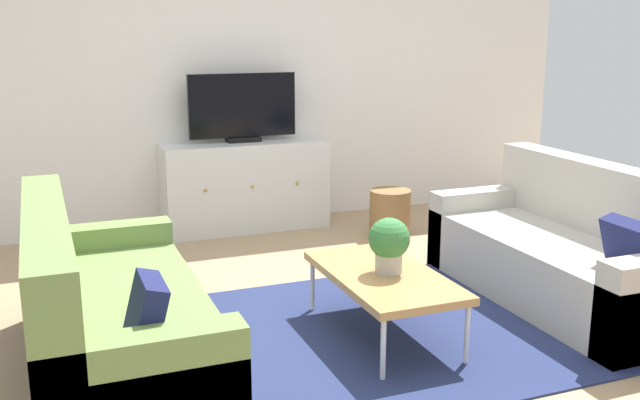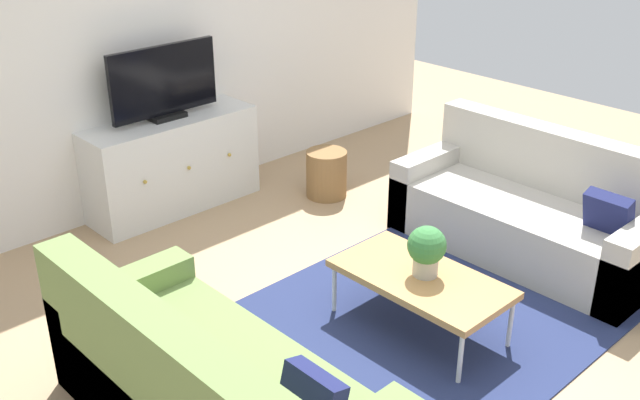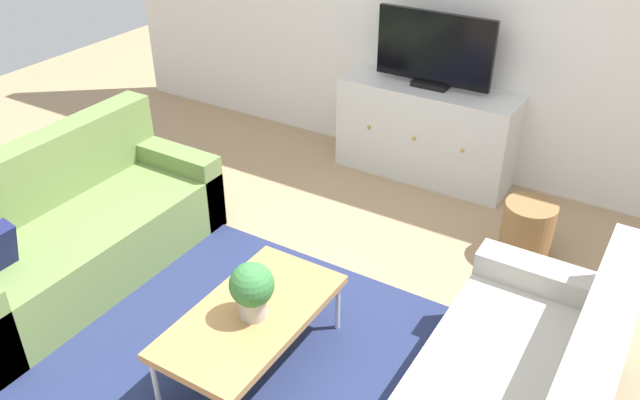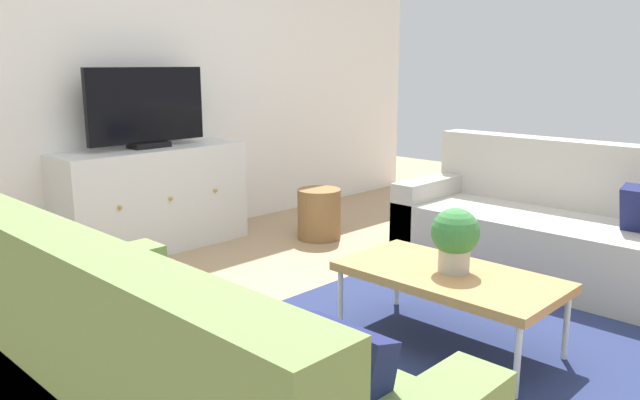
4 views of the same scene
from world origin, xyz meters
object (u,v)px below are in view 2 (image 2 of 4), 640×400
object	(u,v)px
coffee_table	(421,280)
wicker_basket	(326,174)
potted_plant	(427,249)
couch_left_side	(204,398)
flat_screen_tv	(164,83)
couch_right_side	(533,214)
tv_console	(173,164)

from	to	relation	value
coffee_table	wicker_basket	distance (m)	2.02
wicker_basket	potted_plant	bearing A→B (deg)	-117.22
couch_left_side	flat_screen_tv	distance (m)	2.88
couch_right_side	coffee_table	distance (m)	1.37
couch_right_side	wicker_basket	size ratio (longest dim) A/B	4.73
coffee_table	flat_screen_tv	bearing A→B (deg)	92.34
wicker_basket	couch_left_side	bearing A→B (deg)	-145.39
coffee_table	couch_right_side	bearing A→B (deg)	3.68
couch_left_side	couch_right_side	distance (m)	2.88
couch_right_side	tv_console	world-z (taller)	couch_right_side
couch_left_side	couch_right_side	xyz separation A→B (m)	(2.88, 0.00, 0.00)
couch_left_side	flat_screen_tv	bearing A→B (deg)	59.61
couch_right_side	tv_console	xyz separation A→B (m)	(-1.47, 2.37, 0.09)
tv_console	couch_left_side	bearing A→B (deg)	-120.60
potted_plant	couch_right_side	bearing A→B (deg)	4.07
tv_console	wicker_basket	size ratio (longest dim) A/B	3.53
potted_plant	tv_console	world-z (taller)	tv_console
coffee_table	tv_console	world-z (taller)	tv_console
potted_plant	flat_screen_tv	world-z (taller)	flat_screen_tv
couch_right_side	coffee_table	xyz separation A→B (m)	(-1.37, -0.09, 0.06)
tv_console	flat_screen_tv	size ratio (longest dim) A/B	1.53
couch_left_side	coffee_table	world-z (taller)	couch_left_side
flat_screen_tv	wicker_basket	world-z (taller)	flat_screen_tv
coffee_table	potted_plant	xyz separation A→B (m)	(0.02, -0.01, 0.20)
coffee_table	potted_plant	size ratio (longest dim) A/B	3.37
couch_left_side	tv_console	world-z (taller)	couch_left_side
couch_right_side	coffee_table	bearing A→B (deg)	-176.32
tv_console	coffee_table	bearing A→B (deg)	-87.64
wicker_basket	flat_screen_tv	bearing A→B (deg)	145.99
flat_screen_tv	wicker_basket	distance (m)	1.52
couch_right_side	flat_screen_tv	size ratio (longest dim) A/B	2.04
potted_plant	wicker_basket	distance (m)	2.04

